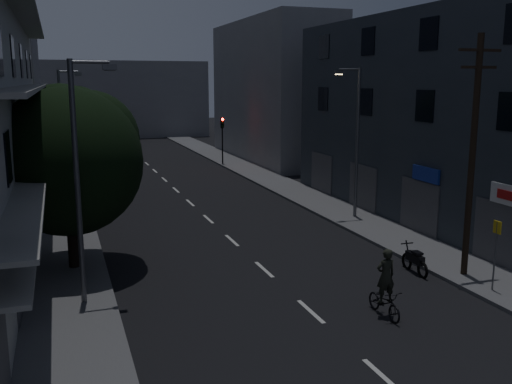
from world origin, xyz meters
TOP-DOWN VIEW (x-y plane):
  - ground at (0.00, 25.00)m, footprint 160.00×160.00m
  - sidewalk_left at (-7.50, 25.00)m, footprint 3.00×90.00m
  - sidewalk_right at (7.50, 25.00)m, footprint 3.00×90.00m
  - lane_markings at (0.00, 31.25)m, footprint 0.15×60.50m
  - building_right at (11.99, 14.00)m, footprint 6.19×28.00m
  - building_far_left at (-12.00, 48.00)m, footprint 6.00×20.00m
  - building_far_right at (12.00, 42.00)m, footprint 6.00×20.00m
  - building_far_end at (0.00, 70.00)m, footprint 24.00×8.00m
  - tree_near at (-7.14, 13.52)m, footprint 5.78×5.78m
  - tree_mid at (-7.21, 27.00)m, footprint 5.84×5.84m
  - tree_far at (-7.54, 32.98)m, footprint 5.37×5.37m
  - traffic_signal_far_right at (6.29, 39.20)m, footprint 0.28×0.37m
  - traffic_signal_far_left at (-6.37, 41.16)m, footprint 0.28×0.37m
  - street_lamp_left_near at (-6.90, 9.48)m, footprint 1.51×0.25m
  - street_lamp_right at (7.54, 17.47)m, footprint 1.51×0.25m
  - street_lamp_left_far at (-7.14, 29.17)m, footprint 1.51×0.25m
  - utility_pole at (6.97, 7.59)m, footprint 1.80×0.24m
  - bus_stop_sign at (6.77, 5.83)m, footprint 0.06×0.35m
  - motorcycle at (5.48, 8.68)m, footprint 0.54×1.88m
  - cyclist at (2.08, 5.39)m, footprint 0.66×1.79m

SIDE VIEW (x-z plane):
  - ground at x=0.00m, z-range 0.00..0.00m
  - lane_markings at x=0.00m, z-range 0.00..0.01m
  - sidewalk_left at x=-7.50m, z-range 0.00..0.15m
  - sidewalk_right at x=7.50m, z-range 0.00..0.15m
  - motorcycle at x=5.48m, z-range -0.13..1.08m
  - cyclist at x=2.08m, z-range -0.37..1.89m
  - bus_stop_sign at x=6.77m, z-range 0.63..3.15m
  - traffic_signal_far_right at x=6.29m, z-range 1.05..5.15m
  - traffic_signal_far_left at x=-6.37m, z-range 1.05..5.15m
  - tree_far at x=-7.54m, z-range 0.99..7.64m
  - street_lamp_left_near at x=-6.90m, z-range 0.60..8.60m
  - street_lamp_right at x=7.54m, z-range 0.60..8.60m
  - street_lamp_left_far at x=-7.14m, z-range 0.60..8.60m
  - tree_near at x=-7.14m, z-range 1.05..8.17m
  - tree_mid at x=-7.21m, z-range 1.05..8.23m
  - utility_pole at x=6.97m, z-range 0.37..9.37m
  - building_far_end at x=0.00m, z-range 0.00..10.00m
  - building_right at x=11.99m, z-range 0.00..11.00m
  - building_far_right at x=12.00m, z-range 0.00..13.00m
  - building_far_left at x=-12.00m, z-range 0.00..16.00m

